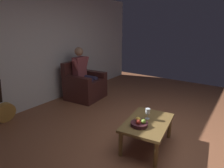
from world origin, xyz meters
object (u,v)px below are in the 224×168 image
Objects in this scene: armchair at (84,85)px; wine_glass_near at (148,112)px; person_seated at (84,72)px; guitar at (5,111)px; fruit_bowl at (139,123)px; coffee_table at (147,125)px.

wine_glass_near is (0.92, 2.16, 0.20)m from armchair.
wine_glass_near is at bearing 61.39° from armchair.
person_seated reaches higher than armchair.
person_seated is 1.31× the size of guitar.
fruit_bowl is (1.18, 2.16, -0.23)m from person_seated.
coffee_table is (0.99, 2.20, -0.33)m from person_seated.
coffee_table is at bearing 28.49° from wine_glass_near.
person_seated is at bearing -114.28° from coffee_table.
guitar is (0.84, -2.55, -0.13)m from coffee_table.
guitar is at bearing -16.52° from person_seated.
armchair is 2.46m from fruit_bowl.
guitar is (1.83, -0.35, -0.46)m from person_seated.
guitar is 3.92× the size of fruit_bowl.
armchair is 3.74× the size of fruit_bowl.
wine_glass_near is at bearing 61.36° from person_seated.
armchair is 2.42m from coffee_table.
armchair is 5.47× the size of wine_glass_near.
person_seated is 2.47m from fruit_bowl.
armchair is 0.35m from person_seated.
armchair is at bearing -114.26° from coffee_table.
armchair is at bearing -118.56° from fruit_bowl.
armchair is 0.95× the size of guitar.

